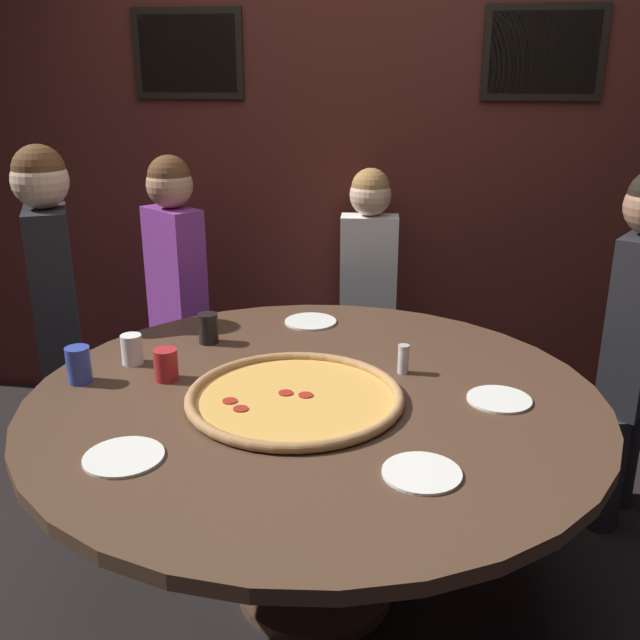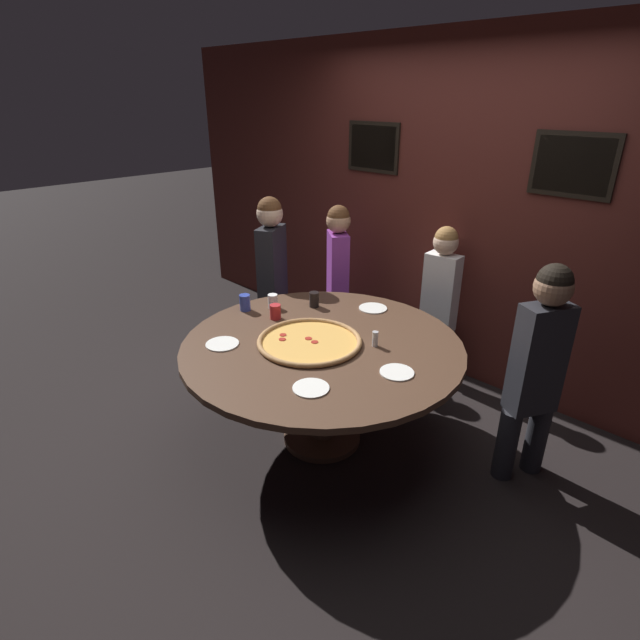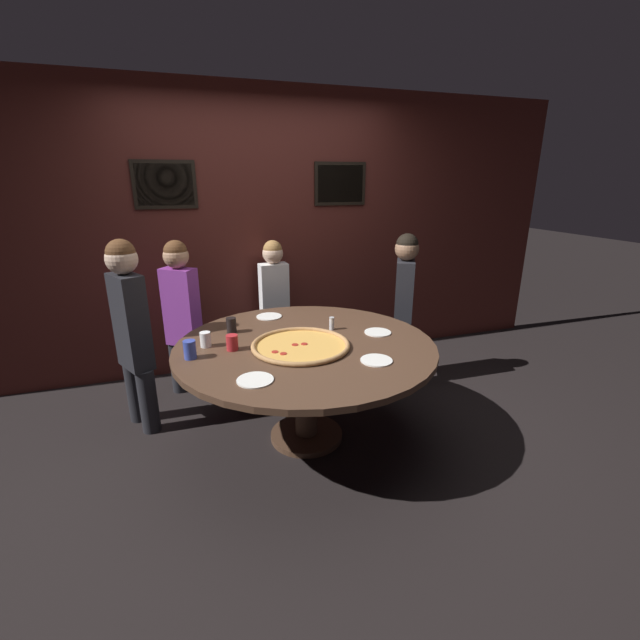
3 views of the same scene
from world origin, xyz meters
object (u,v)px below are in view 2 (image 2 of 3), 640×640
Objects in this scene: dining_table at (322,359)px; white_plate_beside_cup at (222,344)px; drink_cup_far_right at (314,299)px; condiment_shaker at (375,339)px; diner_far_left at (440,296)px; white_plate_left_side at (311,388)px; diner_centre_back at (338,274)px; drink_cup_far_left at (275,312)px; white_plate_far_back at (397,372)px; drink_cup_beside_pizza at (245,303)px; drink_cup_centre_back at (273,301)px; white_plate_near_front at (373,308)px; giant_pizza at (309,341)px; diner_side_left at (272,271)px; diner_far_right at (538,364)px.

dining_table is 8.55× the size of white_plate_beside_cup.
drink_cup_far_right reaches higher than dining_table.
diner_far_left is (-0.19, 1.06, -0.07)m from condiment_shaker.
white_plate_left_side is 0.15× the size of diner_centre_back.
drink_cup_far_left reaches higher than white_plate_far_back.
drink_cup_beside_pizza reaches higher than drink_cup_far_right.
white_plate_near_front is at bearing 42.55° from drink_cup_centre_back.
drink_cup_beside_pizza is 0.54m from white_plate_beside_cup.
giant_pizza is 0.46× the size of diner_side_left.
drink_cup_far_left is at bearing 150.31° from white_plate_left_side.
drink_cup_far_left is 0.93× the size of drink_cup_far_right.
diner_far_right is at bearing -1.35° from white_plate_near_front.
giant_pizza is 3.18× the size of white_plate_beside_cup.
drink_cup_centre_back is 0.50× the size of white_plate_near_front.
diner_far_right is at bearing 14.87° from drink_cup_centre_back.
drink_cup_far_left is 0.34m from drink_cup_far_right.
diner_centre_back is (-0.29, 0.95, -0.03)m from drink_cup_far_left.
drink_cup_beside_pizza is 1.21× the size of condiment_shaker.
diner_centre_back is at bearing 143.98° from white_plate_far_back.
diner_side_left reaches higher than condiment_shaker.
condiment_shaker is 0.93m from diner_far_right.
condiment_shaker reaches higher than white_plate_beside_cup.
condiment_shaker is at bearing -179.55° from diner_centre_back.
drink_cup_far_left is 0.88× the size of drink_cup_beside_pizza.
condiment_shaker is at bearing -14.30° from drink_cup_far_right.
giant_pizza is 1.32m from diner_far_left.
drink_cup_beside_pizza reaches higher than condiment_shaker.
white_plate_left_side is (1.08, -0.41, -0.05)m from drink_cup_beside_pizza.
drink_cup_centre_back is 0.53× the size of white_plate_far_back.
giant_pizza is 0.41m from condiment_shaker.
diner_centre_back is (-1.33, 0.97, 0.02)m from white_plate_far_back.
white_plate_far_back is 1.99× the size of condiment_shaker.
white_plate_left_side is at bearing 165.79° from diner_centre_back.
drink_cup_centre_back reaches higher than dining_table.
diner_far_right is (1.15, 0.68, 0.02)m from giant_pizza.
drink_cup_centre_back reaches higher than white_plate_left_side.
diner_side_left is at bearing 139.60° from drink_cup_centre_back.
drink_cup_beside_pizza is 0.58× the size of white_plate_near_front.
diner_centre_back is (-1.87, 0.38, -0.01)m from diner_far_right.
drink_cup_far_right is 0.08× the size of diner_side_left.
condiment_shaker reaches higher than white_plate_left_side.
white_plate_far_back and white_plate_near_front have the same top height.
drink_cup_far_right reaches higher than drink_cup_centre_back.
white_plate_left_side is 1.70m from diner_far_left.
drink_cup_far_right is at bearing 91.13° from white_plate_beside_cup.
diner_side_left is (-1.68, 0.54, 0.06)m from white_plate_far_back.
diner_far_left is (0.85, 0.26, -0.04)m from diner_centre_back.
drink_cup_centre_back is 0.64m from white_plate_beside_cup.
drink_cup_centre_back is at bearing 160.13° from giant_pizza.
white_plate_near_front is at bearing -169.71° from diner_centre_back.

